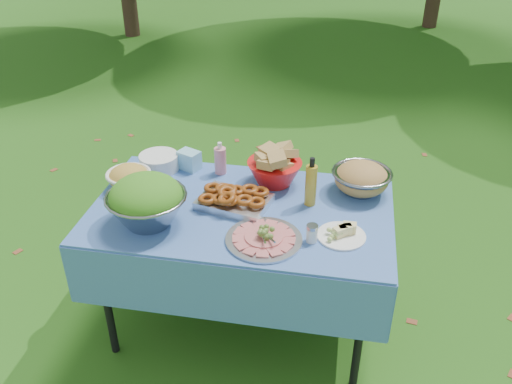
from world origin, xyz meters
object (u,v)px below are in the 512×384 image
charcuterie_platter (264,233)px  oil_bottle (311,181)px  pasta_bowl_steel (361,178)px  plate_stack (159,162)px  picnic_table (242,269)px  bread_bowl (275,167)px  salad_bowl (146,201)px

charcuterie_platter → oil_bottle: 0.39m
pasta_bowl_steel → oil_bottle: (-0.24, -0.16, 0.05)m
plate_stack → oil_bottle: size_ratio=0.84×
plate_stack → picnic_table: bearing=-31.0°
pasta_bowl_steel → oil_bottle: oil_bottle is taller
bread_bowl → charcuterie_platter: (0.03, -0.51, -0.06)m
plate_stack → oil_bottle: 0.88m
pasta_bowl_steel → charcuterie_platter: bearing=-129.4°
plate_stack → pasta_bowl_steel: (1.09, -0.04, 0.04)m
bread_bowl → charcuterie_platter: 0.52m
pasta_bowl_steel → salad_bowl: bearing=-154.3°
salad_bowl → charcuterie_platter: size_ratio=1.07×
plate_stack → pasta_bowl_steel: size_ratio=0.71×
picnic_table → charcuterie_platter: (0.15, -0.24, 0.42)m
plate_stack → salad_bowl: bearing=-76.5°
salad_bowl → bread_bowl: salad_bowl is taller
salad_bowl → plate_stack: size_ratio=1.73×
salad_bowl → pasta_bowl_steel: bearing=25.7°
plate_stack → bread_bowl: size_ratio=0.75×
bread_bowl → oil_bottle: (0.20, -0.17, 0.03)m
pasta_bowl_steel → oil_bottle: bearing=-145.9°
plate_stack → pasta_bowl_steel: bearing=-2.2°
salad_bowl → charcuterie_platter: salad_bowl is taller
salad_bowl → oil_bottle: oil_bottle is taller
picnic_table → pasta_bowl_steel: bearing=25.3°
picnic_table → pasta_bowl_steel: pasta_bowl_steel is taller
salad_bowl → oil_bottle: 0.79m
charcuterie_platter → oil_bottle: bearing=63.1°
picnic_table → plate_stack: (-0.52, 0.31, 0.42)m
picnic_table → plate_stack: plate_stack is taller
plate_stack → pasta_bowl_steel: 1.09m
oil_bottle → salad_bowl: bearing=-157.5°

